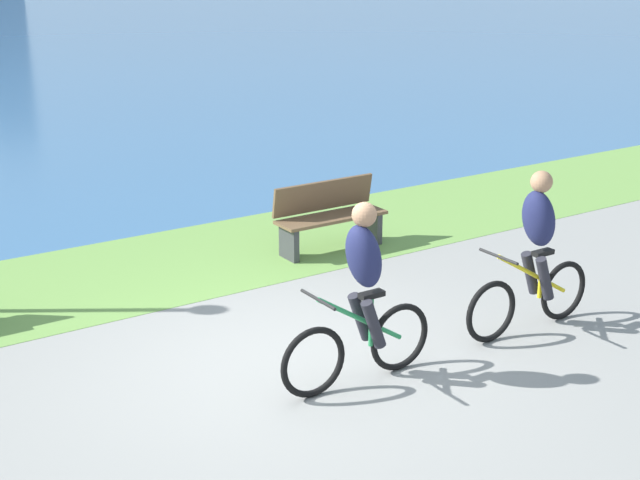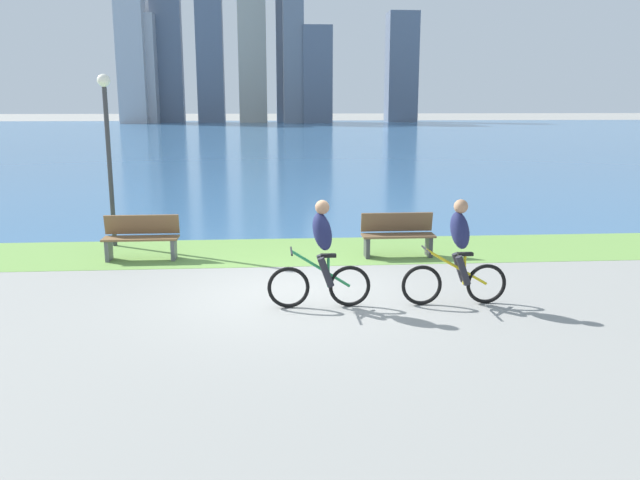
{
  "view_description": "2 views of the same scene",
  "coord_description": "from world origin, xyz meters",
  "px_view_note": "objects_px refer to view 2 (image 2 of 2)",
  "views": [
    {
      "loc": [
        -3.96,
        -6.54,
        3.77
      ],
      "look_at": [
        0.7,
        0.56,
        0.96
      ],
      "focal_mm": 49.64,
      "sensor_mm": 36.0,
      "label": 1
    },
    {
      "loc": [
        -0.42,
        -10.33,
        3.18
      ],
      "look_at": [
        0.41,
        0.55,
        0.81
      ],
      "focal_mm": 36.23,
      "sensor_mm": 36.0,
      "label": 2
    }
  ],
  "objects_px": {
    "cyclist_lead": "(321,255)",
    "bench_far_along_path": "(141,238)",
    "bench_near_path": "(398,235)",
    "cyclist_trailing": "(458,253)",
    "lamppost_tall": "(107,135)"
  },
  "relations": [
    {
      "from": "bench_near_path",
      "to": "cyclist_trailing",
      "type": "bearing_deg",
      "value": -84.66
    },
    {
      "from": "bench_far_along_path",
      "to": "cyclist_lead",
      "type": "bearing_deg",
      "value": -44.84
    },
    {
      "from": "cyclist_lead",
      "to": "cyclist_trailing",
      "type": "height_order",
      "value": "cyclist_lead"
    },
    {
      "from": "bench_near_path",
      "to": "cyclist_lead",
      "type": "bearing_deg",
      "value": -119.48
    },
    {
      "from": "cyclist_lead",
      "to": "bench_near_path",
      "type": "xyz_separation_m",
      "value": [
        1.84,
        3.26,
        -0.39
      ]
    },
    {
      "from": "cyclist_trailing",
      "to": "lamppost_tall",
      "type": "xyz_separation_m",
      "value": [
        -6.41,
        4.72,
        1.62
      ]
    },
    {
      "from": "bench_far_along_path",
      "to": "cyclist_trailing",
      "type": "bearing_deg",
      "value": -31.48
    },
    {
      "from": "lamppost_tall",
      "to": "cyclist_lead",
      "type": "bearing_deg",
      "value": -47.83
    },
    {
      "from": "cyclist_lead",
      "to": "bench_far_along_path",
      "type": "xyz_separation_m",
      "value": [
        -3.41,
        3.39,
        -0.39
      ]
    },
    {
      "from": "bench_near_path",
      "to": "lamppost_tall",
      "type": "xyz_separation_m",
      "value": [
        -6.11,
        1.45,
        2.01
      ]
    },
    {
      "from": "cyclist_trailing",
      "to": "bench_near_path",
      "type": "height_order",
      "value": "cyclist_trailing"
    },
    {
      "from": "cyclist_lead",
      "to": "cyclist_trailing",
      "type": "relative_size",
      "value": 1.01
    },
    {
      "from": "bench_near_path",
      "to": "lamppost_tall",
      "type": "relative_size",
      "value": 0.4
    },
    {
      "from": "bench_near_path",
      "to": "lamppost_tall",
      "type": "bearing_deg",
      "value": 166.68
    },
    {
      "from": "cyclist_trailing",
      "to": "lamppost_tall",
      "type": "bearing_deg",
      "value": 143.64
    }
  ]
}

